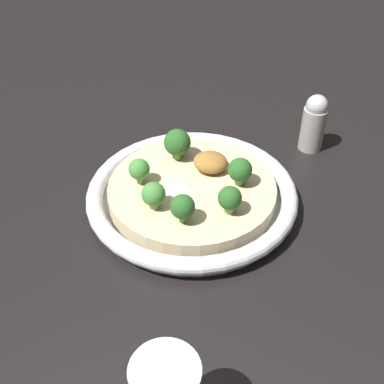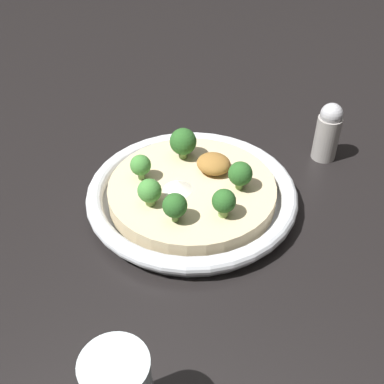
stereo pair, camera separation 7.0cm
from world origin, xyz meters
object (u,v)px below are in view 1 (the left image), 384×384
object	(u,v)px
broccoli_back_right	(240,170)
broccoli_back	(177,143)
broccoli_right	(230,199)
broccoli_front	(154,195)
pepper_shaker	(314,123)
risotto_bowl	(192,194)
broccoli_front_right	(182,207)
broccoli_left	(139,170)

from	to	relation	value
broccoli_back_right	broccoli_back	distance (m)	0.11
broccoli_right	broccoli_front	xyz separation A→B (m)	(-0.10, -0.02, -0.00)
broccoli_back_right	pepper_shaker	distance (m)	0.20
risotto_bowl	broccoli_front_right	bearing A→B (deg)	-81.08
broccoli_front	broccoli_back_right	bearing A→B (deg)	40.69
broccoli_left	pepper_shaker	world-z (taller)	pepper_shaker
broccoli_front_right	broccoli_right	world-z (taller)	broccoli_front_right
broccoli_right	broccoli_left	size ratio (longest dim) A/B	1.03
broccoli_front_right	broccoli_right	size ratio (longest dim) A/B	1.03
risotto_bowl	broccoli_right	bearing A→B (deg)	-31.84
broccoli_back_right	broccoli_right	distance (m)	0.06
broccoli_left	broccoli_back	xyz separation A→B (m)	(0.03, 0.07, 0.00)
broccoli_back_right	broccoli_left	xyz separation A→B (m)	(-0.14, -0.04, -0.00)
broccoli_front_right	broccoli_front	distance (m)	0.05
broccoli_front	broccoli_left	world-z (taller)	same
risotto_bowl	pepper_shaker	world-z (taller)	pepper_shaker
pepper_shaker	broccoli_back_right	bearing A→B (deg)	-114.62
broccoli_right	broccoli_left	xyz separation A→B (m)	(-0.14, 0.02, 0.00)
broccoli_left	pepper_shaker	bearing A→B (deg)	45.29
broccoli_front	pepper_shaker	bearing A→B (deg)	55.70
broccoli_right	broccoli_back_right	bearing A→B (deg)	91.19
broccoli_front_right	broccoli_right	bearing A→B (deg)	34.45
broccoli_right	broccoli_front	world-z (taller)	broccoli_right
risotto_bowl	broccoli_back	xyz separation A→B (m)	(-0.04, 0.06, 0.05)
broccoli_back	pepper_shaker	world-z (taller)	pepper_shaker
risotto_bowl	broccoli_back_right	size ratio (longest dim) A/B	7.14
broccoli_front	broccoli_left	distance (m)	0.06
broccoli_back_right	broccoli_right	size ratio (longest dim) A/B	1.05
risotto_bowl	broccoli_left	distance (m)	0.09
risotto_bowl	broccoli_back_right	xyz separation A→B (m)	(0.06, 0.02, 0.04)
broccoli_front_right	risotto_bowl	bearing A→B (deg)	98.92
risotto_bowl	broccoli_left	world-z (taller)	broccoli_left
broccoli_front	pepper_shaker	size ratio (longest dim) A/B	0.40
broccoli_back	broccoli_left	bearing A→B (deg)	-112.55
broccoli_right	broccoli_left	distance (m)	0.14
broccoli_front_right	broccoli_left	world-z (taller)	broccoli_front_right
risotto_bowl	broccoli_back_right	distance (m)	0.08
broccoli_right	broccoli_back	distance (m)	0.14
broccoli_front_right	broccoli_front	world-z (taller)	broccoli_front_right
broccoli_back_right	broccoli_left	distance (m)	0.14
broccoli_back	pepper_shaker	bearing A→B (deg)	37.93
broccoli_right	broccoli_left	world-z (taller)	broccoli_right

